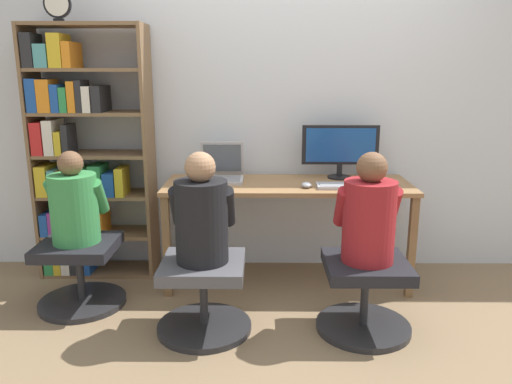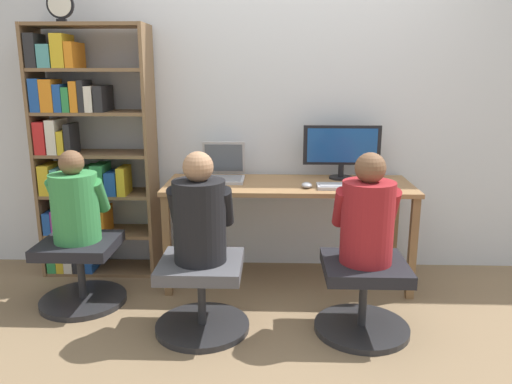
% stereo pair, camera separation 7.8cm
% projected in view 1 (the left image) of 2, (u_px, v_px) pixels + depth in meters
% --- Properties ---
extents(ground_plane, '(14.00, 14.00, 0.00)m').
position_uv_depth(ground_plane, '(288.00, 298.00, 3.37)').
color(ground_plane, '#846B4C').
extents(wall_back, '(10.00, 0.05, 2.60)m').
position_uv_depth(wall_back, '(286.00, 98.00, 3.70)').
color(wall_back, silver).
rests_on(wall_back, ground_plane).
extents(desk, '(1.71, 0.60, 0.73)m').
position_uv_depth(desk, '(288.00, 195.00, 3.50)').
color(desk, olive).
rests_on(desk, ground_plane).
extents(desktop_monitor, '(0.55, 0.17, 0.39)m').
position_uv_depth(desktop_monitor, '(340.00, 149.00, 3.59)').
color(desktop_monitor, black).
rests_on(desktop_monitor, desk).
extents(laptop, '(0.31, 0.32, 0.26)m').
position_uv_depth(laptop, '(222.00, 172.00, 3.58)').
color(laptop, '#B7B7BC').
rests_on(laptop, desk).
extents(keyboard, '(0.41, 0.16, 0.03)m').
position_uv_depth(keyboard, '(347.00, 186.00, 3.35)').
color(keyboard, '#B2B2B7').
rests_on(keyboard, desk).
extents(computer_mouse_by_keyboard, '(0.07, 0.10, 0.04)m').
position_uv_depth(computer_mouse_by_keyboard, '(306.00, 185.00, 3.35)').
color(computer_mouse_by_keyboard, '#99999E').
rests_on(computer_mouse_by_keyboard, desk).
extents(office_chair_left, '(0.56, 0.56, 0.44)m').
position_uv_depth(office_chair_left, '(365.00, 292.00, 2.91)').
color(office_chair_left, '#262628').
rests_on(office_chair_left, ground_plane).
extents(office_chair_right, '(0.56, 0.56, 0.44)m').
position_uv_depth(office_chair_right, '(204.00, 293.00, 2.91)').
color(office_chair_right, '#262628').
rests_on(office_chair_right, ground_plane).
extents(person_at_monitor, '(0.36, 0.32, 0.63)m').
position_uv_depth(person_at_monitor, '(369.00, 215.00, 2.81)').
color(person_at_monitor, maroon).
rests_on(person_at_monitor, office_chair_left).
extents(person_at_laptop, '(0.37, 0.32, 0.63)m').
position_uv_depth(person_at_laptop, '(202.00, 215.00, 2.80)').
color(person_at_laptop, black).
rests_on(person_at_laptop, office_chair_right).
extents(bookshelf, '(0.84, 0.32, 1.81)m').
position_uv_depth(bookshelf, '(80.00, 159.00, 3.59)').
color(bookshelf, brown).
rests_on(bookshelf, ground_plane).
extents(desk_clock, '(0.18, 0.03, 0.20)m').
position_uv_depth(desk_clock, '(57.00, 5.00, 3.27)').
color(desk_clock, black).
rests_on(desk_clock, bookshelf).
extents(office_chair_side, '(0.56, 0.56, 0.44)m').
position_uv_depth(office_chair_side, '(80.00, 271.00, 3.23)').
color(office_chair_side, '#262628').
rests_on(office_chair_side, ground_plane).
extents(person_near_shelf, '(0.36, 0.31, 0.58)m').
position_uv_depth(person_near_shelf, '(74.00, 204.00, 3.12)').
color(person_near_shelf, '#388C47').
rests_on(person_near_shelf, office_chair_side).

